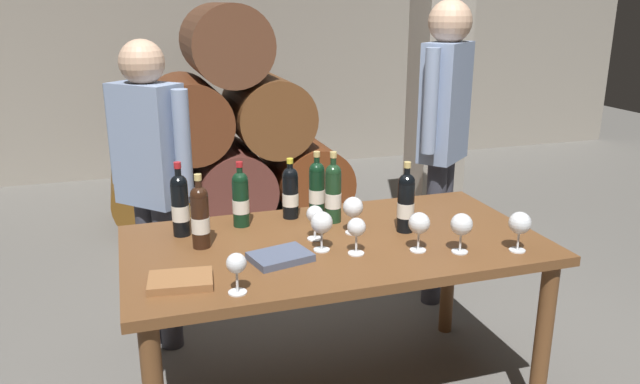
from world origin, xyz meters
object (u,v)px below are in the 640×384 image
object	(u,v)px
wine_glass_2	(462,225)
leather_ledger	(181,281)
wine_bottle_0	(406,202)
wine_bottle_5	(200,216)
wine_bottle_2	(290,192)
wine_glass_3	(236,265)
sommelier_presenting	(444,126)
wine_glass_7	(322,223)
wine_glass_0	(520,224)
wine_bottle_4	(180,204)
dining_table	(335,261)
wine_bottle_6	(317,188)
tasting_notebook	(280,257)
wine_glass_6	(315,216)
wine_glass_5	(356,229)
taster_seated_left	(151,172)
wine_glass_1	(419,224)
wine_bottle_3	(241,198)
wine_glass_4	(353,208)
wine_bottle_1	(333,192)

from	to	relation	value
wine_glass_2	leather_ledger	world-z (taller)	wine_glass_2
wine_bottle_0	wine_bottle_5	bearing A→B (deg)	174.33
wine_bottle_2	wine_bottle_5	xyz separation A→B (m)	(-0.43, -0.23, 0.01)
wine_glass_3	sommelier_presenting	world-z (taller)	sommelier_presenting
wine_bottle_0	wine_glass_7	distance (m)	0.42
wine_glass_0	wine_bottle_4	bearing A→B (deg)	154.95
wine_glass_0	dining_table	bearing A→B (deg)	153.47
dining_table	wine_bottle_6	bearing A→B (deg)	85.81
tasting_notebook	dining_table	bearing A→B (deg)	12.66
wine_bottle_0	wine_glass_6	xyz separation A→B (m)	(-0.39, 0.03, -0.03)
wine_glass_2	wine_glass_3	size ratio (longest dim) A/B	1.11
wine_glass_3	wine_glass_5	size ratio (longest dim) A/B	0.98
wine_bottle_4	taster_seated_left	bearing A→B (deg)	101.02
wine_glass_6	sommelier_presenting	world-z (taller)	sommelier_presenting
wine_glass_6	wine_glass_7	bearing A→B (deg)	-94.80
wine_glass_7	wine_glass_5	bearing A→B (deg)	-32.77
wine_glass_1	wine_bottle_3	bearing A→B (deg)	140.85
dining_table	wine_bottle_3	distance (m)	0.49
wine_glass_2	taster_seated_left	distance (m)	1.49
wine_glass_5	wine_bottle_0	bearing A→B (deg)	30.63
wine_bottle_0	wine_glass_4	xyz separation A→B (m)	(-0.22, 0.05, -0.02)
wine_glass_2	wine_glass_7	size ratio (longest dim) A/B	1.00
wine_bottle_3	taster_seated_left	bearing A→B (deg)	129.34
dining_table	wine_bottle_2	distance (m)	0.40
wine_bottle_0	wine_bottle_6	size ratio (longest dim) A/B	1.01
wine_bottle_4	wine_glass_2	xyz separation A→B (m)	(1.02, -0.52, -0.02)
wine_bottle_0	wine_bottle_1	bearing A→B (deg)	140.57
wine_bottle_5	wine_glass_4	distance (m)	0.63
wine_glass_1	wine_glass_4	size ratio (longest dim) A/B	0.99
wine_glass_1	leather_ledger	distance (m)	0.93
tasting_notebook	taster_seated_left	world-z (taller)	taster_seated_left
wine_glass_7	sommelier_presenting	distance (m)	1.29
wine_bottle_6	wine_glass_2	bearing A→B (deg)	-55.62
dining_table	taster_seated_left	distance (m)	1.02
tasting_notebook	leather_ledger	bearing A→B (deg)	-178.74
wine_bottle_4	wine_glass_6	world-z (taller)	wine_bottle_4
wine_glass_1	leather_ledger	size ratio (longest dim) A/B	0.72
wine_bottle_1	wine_glass_0	distance (m)	0.80
taster_seated_left	wine_bottle_4	bearing A→B (deg)	-78.98
wine_bottle_3	wine_bottle_4	size ratio (longest dim) A/B	0.91
wine_glass_0	leather_ledger	bearing A→B (deg)	175.80
wine_bottle_3	wine_glass_0	xyz separation A→B (m)	(0.98, -0.62, -0.01)
wine_glass_7	wine_bottle_3	bearing A→B (deg)	123.46
wine_glass_5	sommelier_presenting	distance (m)	1.26
wine_bottle_5	wine_glass_5	xyz separation A→B (m)	(0.56, -0.26, -0.03)
wine_bottle_2	leather_ledger	distance (m)	0.79
wine_bottle_1	wine_glass_6	world-z (taller)	wine_bottle_1
wine_bottle_4	wine_glass_4	distance (m)	0.72
wine_glass_3	tasting_notebook	xyz separation A→B (m)	(0.21, 0.22, -0.09)
wine_bottle_4	leather_ledger	distance (m)	0.50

